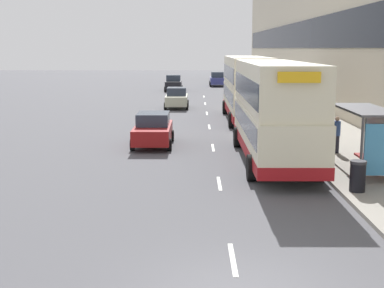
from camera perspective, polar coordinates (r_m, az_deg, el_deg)
name	(u,v)px	position (r m, az deg, el deg)	size (l,w,h in m)	color
pavement	(276,102)	(49.28, 8.99, 4.47)	(5.00, 93.00, 0.14)	gray
terrace_facade	(324,26)	(49.84, 13.85, 12.10)	(3.10, 93.00, 13.58)	beige
lane_mark_0	(233,259)	(12.83, 4.37, -12.16)	(0.12, 2.00, 0.01)	silver
lane_mark_1	(219,183)	(19.58, 2.93, -4.22)	(0.12, 2.00, 0.01)	silver
lane_mark_2	(213,148)	(26.53, 2.25, -0.40)	(0.12, 2.00, 0.01)	silver
lane_mark_3	(209,127)	(33.54, 1.86, 1.84)	(0.12, 2.00, 0.01)	silver
lane_mark_4	(207,113)	(40.59, 1.60, 3.30)	(0.12, 2.00, 0.01)	silver
lane_mark_5	(205,104)	(47.65, 1.41, 4.32)	(0.12, 2.00, 0.01)	silver
lane_mark_6	(204,97)	(54.73, 1.28, 5.08)	(0.12, 2.00, 0.01)	silver
bus_shelter	(372,129)	(21.19, 18.65, 1.51)	(1.60, 4.20, 2.48)	#4C4C51
double_decker_bus_near	(274,110)	(23.09, 8.73, 3.63)	(2.85, 10.73, 4.30)	beige
double_decker_bus_ahead	(247,87)	(36.52, 5.87, 6.07)	(2.85, 11.17, 4.30)	beige
car_0	(153,129)	(27.05, -4.18, 1.55)	(1.99, 4.30, 1.66)	maroon
car_1	(174,83)	(61.96, -1.99, 6.50)	(2.01, 3.85, 1.83)	black
car_2	(177,98)	(43.99, -1.65, 4.92)	(1.95, 3.80, 1.70)	#B7B799
car_3	(217,79)	(70.08, 2.70, 6.93)	(1.98, 4.34, 1.84)	navy
pedestrian_at_shelter	(337,134)	(25.28, 15.17, 1.01)	(0.33, 0.33, 1.68)	#23232D
litter_bin	(358,176)	(18.70, 17.26, -3.28)	(0.55, 0.55, 1.05)	black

